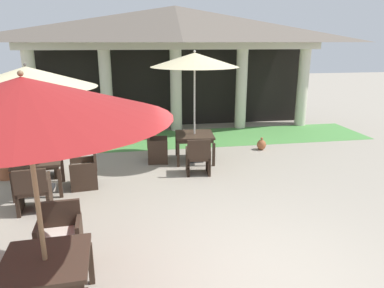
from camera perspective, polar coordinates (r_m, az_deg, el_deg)
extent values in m
plane|color=#9E9384|center=(5.26, 10.52, -20.46)|extent=(60.00, 60.00, 0.00)
cylinder|color=beige|center=(13.00, -24.40, 7.32)|extent=(0.41, 0.41, 2.86)
cylinder|color=beige|center=(12.61, -13.65, 8.08)|extent=(0.41, 0.41, 2.86)
cylinder|color=beige|center=(12.69, -2.60, 8.56)|extent=(0.41, 0.41, 2.86)
cylinder|color=beige|center=(13.21, 7.96, 8.73)|extent=(0.41, 0.41, 2.86)
cylinder|color=beige|center=(14.13, 17.43, 8.63)|extent=(0.41, 0.41, 2.86)
cube|color=beige|center=(12.58, -2.70, 15.57)|extent=(10.45, 0.70, 0.24)
pyramid|color=#665B51|center=(12.59, -2.74, 18.79)|extent=(10.85, 2.53, 1.18)
cube|color=black|center=(13.57, -3.10, 9.06)|extent=(10.25, 0.16, 2.86)
cube|color=#519347|center=(11.79, -1.76, 0.91)|extent=(12.65, 2.37, 0.01)
cube|color=#38281E|center=(9.41, 0.40, 1.50)|extent=(1.08, 1.08, 0.05)
cube|color=#38281E|center=(9.43, 0.40, 1.10)|extent=(0.99, 0.99, 0.09)
cube|color=#38281E|center=(9.06, -2.25, -1.86)|extent=(0.08, 0.08, 0.61)
cube|color=#38281E|center=(9.14, 3.53, -1.71)|extent=(0.08, 0.08, 0.61)
cube|color=#38281E|center=(9.94, -2.49, -0.22)|extent=(0.08, 0.08, 0.61)
cube|color=#38281E|center=(10.01, 2.79, -0.10)|extent=(0.08, 0.08, 0.61)
cube|color=#2D2D2D|center=(9.60, 0.39, -2.41)|extent=(0.42, 0.42, 0.10)
cylinder|color=beige|center=(9.28, 0.41, 5.06)|extent=(0.04, 0.04, 2.64)
cone|color=beige|center=(9.11, 0.42, 13.46)|extent=(2.25, 2.25, 0.35)
sphere|color=beige|center=(9.10, 0.43, 14.75)|extent=(0.06, 0.06, 0.06)
cube|color=#38281E|center=(9.46, -5.55, -0.48)|extent=(0.56, 0.58, 0.07)
cube|color=silver|center=(9.45, -5.56, -0.13)|extent=(0.52, 0.53, 0.05)
cube|color=#38281E|center=(9.40, -7.04, 0.99)|extent=(0.11, 0.54, 0.45)
cube|color=#38281E|center=(9.72, -5.52, -0.55)|extent=(0.52, 0.11, 0.65)
cube|color=#38281E|center=(9.25, -5.55, -1.43)|extent=(0.52, 0.11, 0.65)
cube|color=#38281E|center=(9.75, -4.14, -1.30)|extent=(0.06, 0.06, 0.37)
cube|color=#38281E|center=(9.30, -4.11, -2.18)|extent=(0.06, 0.06, 0.37)
cube|color=#38281E|center=(9.76, -6.85, -1.36)|extent=(0.06, 0.06, 0.37)
cube|color=#38281E|center=(9.31, -6.95, -2.24)|extent=(0.06, 0.06, 0.37)
cube|color=#38281E|center=(8.56, 0.97, -2.13)|extent=(0.60, 0.55, 0.07)
cube|color=silver|center=(8.54, 0.98, -1.75)|extent=(0.55, 0.50, 0.05)
cube|color=#38281E|center=(8.26, 1.14, -0.88)|extent=(0.55, 0.11, 0.46)
cube|color=#38281E|center=(8.57, -0.73, -2.84)|extent=(0.11, 0.50, 0.64)
cube|color=#38281E|center=(8.62, 2.67, -2.75)|extent=(0.11, 0.50, 0.64)
cube|color=#38281E|center=(8.82, -0.78, -3.13)|extent=(0.06, 0.06, 0.39)
cube|color=#38281E|center=(8.87, 2.42, -3.04)|extent=(0.06, 0.06, 0.39)
cube|color=#38281E|center=(8.40, -0.57, -4.13)|extent=(0.06, 0.06, 0.39)
cube|color=#38281E|center=(8.45, 2.79, -4.03)|extent=(0.06, 0.06, 0.39)
cube|color=#38281E|center=(8.13, -23.72, -2.48)|extent=(1.06, 1.06, 0.05)
cube|color=#38281E|center=(8.14, -23.68, -2.84)|extent=(0.97, 0.97, 0.06)
cube|color=#38281E|center=(7.92, -26.91, -6.40)|extent=(0.08, 0.08, 0.62)
cube|color=#38281E|center=(7.79, -20.53, -5.98)|extent=(0.08, 0.08, 0.62)
cube|color=#38281E|center=(8.73, -25.98, -4.25)|extent=(0.08, 0.08, 0.62)
cube|color=#38281E|center=(8.62, -20.21, -3.83)|extent=(0.08, 0.08, 0.62)
cube|color=#2D2D2D|center=(8.35, -23.21, -6.80)|extent=(0.50, 0.50, 0.08)
cylinder|color=#4C4742|center=(7.99, -24.12, 0.90)|extent=(0.05, 0.05, 2.40)
cone|color=beige|center=(7.79, -25.19, 9.75)|extent=(2.71, 2.71, 0.42)
sphere|color=#4C4742|center=(7.77, -25.40, 11.50)|extent=(0.06, 0.06, 0.06)
cube|color=#38281E|center=(8.15, -17.13, -4.02)|extent=(0.62, 0.59, 0.07)
cube|color=silver|center=(8.13, -17.17, -3.63)|extent=(0.57, 0.55, 0.05)
cube|color=#38281E|center=(8.07, -15.43, -2.23)|extent=(0.12, 0.54, 0.42)
cube|color=#38281E|center=(7.95, -17.07, -5.21)|extent=(0.56, 0.13, 0.62)
cube|color=#38281E|center=(8.41, -17.09, -4.02)|extent=(0.56, 0.13, 0.62)
cube|color=#38281E|center=(8.01, -18.81, -6.19)|extent=(0.06, 0.06, 0.36)
cube|color=#38281E|center=(8.46, -18.73, -4.99)|extent=(0.06, 0.06, 0.36)
cube|color=#38281E|center=(8.00, -15.19, -5.91)|extent=(0.06, 0.06, 0.36)
cube|color=#38281E|center=(8.44, -15.30, -4.73)|extent=(0.06, 0.06, 0.36)
cube|color=#38281E|center=(7.37, -24.24, -6.76)|extent=(0.63, 0.61, 0.07)
cube|color=silver|center=(7.35, -24.29, -6.32)|extent=(0.58, 0.56, 0.05)
cube|color=#38281E|center=(7.05, -24.73, -5.56)|extent=(0.57, 0.13, 0.45)
cube|color=#38281E|center=(7.45, -26.20, -7.47)|extent=(0.12, 0.55, 0.67)
cube|color=#38281E|center=(7.37, -22.11, -7.22)|extent=(0.12, 0.55, 0.67)
cube|color=#38281E|center=(7.72, -25.74, -7.75)|extent=(0.06, 0.06, 0.39)
cube|color=#38281E|center=(7.65, -21.91, -7.51)|extent=(0.06, 0.06, 0.39)
cube|color=#38281E|center=(7.28, -26.29, -9.26)|extent=(0.06, 0.06, 0.39)
cube|color=#38281E|center=(7.20, -22.21, -9.03)|extent=(0.06, 0.06, 0.39)
cube|color=#38281E|center=(9.08, -22.89, -2.50)|extent=(0.65, 0.63, 0.07)
cube|color=silver|center=(9.06, -22.93, -2.14)|extent=(0.60, 0.58, 0.05)
cube|color=#38281E|center=(9.26, -22.90, -0.64)|extent=(0.59, 0.13, 0.39)
cube|color=#38281E|center=(9.07, -21.13, -2.81)|extent=(0.13, 0.57, 0.66)
cube|color=#38281E|center=(9.14, -24.54, -3.07)|extent=(0.13, 0.57, 0.66)
cube|color=#38281E|center=(8.88, -21.19, -4.22)|extent=(0.06, 0.06, 0.37)
cube|color=#38281E|center=(8.94, -24.58, -4.46)|extent=(0.06, 0.06, 0.37)
cube|color=#38281E|center=(9.36, -20.99, -3.17)|extent=(0.06, 0.06, 0.37)
cube|color=#38281E|center=(9.42, -24.20, -3.41)|extent=(0.06, 0.06, 0.37)
cube|color=#38281E|center=(4.56, -22.61, -17.07)|extent=(1.02, 1.02, 0.05)
cube|color=#38281E|center=(4.59, -22.51, -17.80)|extent=(0.93, 0.93, 0.09)
cube|color=#38281E|center=(5.24, -26.38, -18.22)|extent=(0.07, 0.07, 0.60)
cube|color=#38281E|center=(5.09, -16.03, -18.11)|extent=(0.07, 0.07, 0.60)
cylinder|color=olive|center=(4.29, -23.42, -10.82)|extent=(0.06, 0.06, 2.53)
cone|color=maroon|center=(3.91, -25.57, 6.62)|extent=(2.98, 2.98, 0.44)
sphere|color=olive|center=(3.88, -26.02, 10.22)|extent=(0.06, 0.06, 0.06)
cube|color=#38281E|center=(5.58, -20.58, -14.12)|extent=(0.61, 0.51, 0.07)
cube|color=silver|center=(5.55, -20.64, -13.58)|extent=(0.56, 0.47, 0.05)
cube|color=#38281E|center=(5.65, -20.57, -10.69)|extent=(0.59, 0.09, 0.46)
cube|color=#38281E|center=(5.58, -17.64, -14.63)|extent=(0.08, 0.49, 0.66)
cube|color=#38281E|center=(5.66, -23.33, -14.76)|extent=(0.08, 0.49, 0.66)
cube|color=#38281E|center=(5.47, -17.76, -17.11)|extent=(0.06, 0.06, 0.36)
cube|color=#38281E|center=(5.55, -23.45, -17.20)|extent=(0.06, 0.06, 0.36)
cube|color=#38281E|center=(5.83, -17.44, -14.83)|extent=(0.06, 0.06, 0.36)
cube|color=#38281E|center=(5.91, -22.73, -14.96)|extent=(0.06, 0.06, 0.36)
cylinder|color=#995638|center=(9.48, -27.70, -3.95)|extent=(0.47, 0.47, 0.30)
cylinder|color=brown|center=(9.36, -28.00, -1.72)|extent=(0.07, 0.07, 0.47)
ellipsoid|color=#387F42|center=(9.24, -27.26, 0.59)|extent=(0.17, 0.42, 0.35)
ellipsoid|color=#387F42|center=(9.33, -27.99, 0.81)|extent=(0.30, 0.18, 0.38)
ellipsoid|color=#387F42|center=(9.12, -28.25, 0.34)|extent=(0.37, 0.23, 0.36)
ellipsoid|color=#9E5633|center=(10.74, 11.16, -0.13)|extent=(0.27, 0.27, 0.30)
sphere|color=#9E5633|center=(10.69, 11.22, 0.86)|extent=(0.08, 0.08, 0.08)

